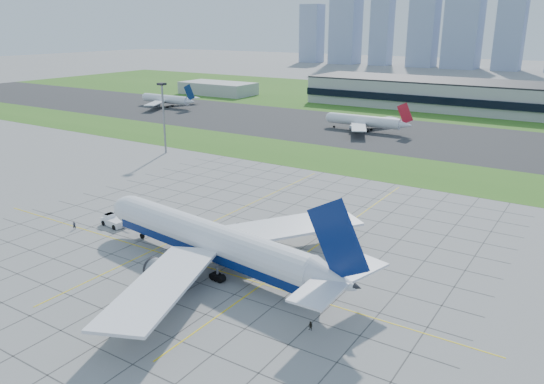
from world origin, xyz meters
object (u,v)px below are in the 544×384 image
object	(u,v)px
airliner	(212,241)
crew_near	(74,225)
crew_far	(310,326)
distant_jet_1	(365,121)
pushback_tug	(113,221)
distant_jet_0	(167,99)
light_mast	(163,109)

from	to	relation	value
airliner	crew_near	size ratio (longest dim) A/B	34.77
crew_near	crew_far	xyz separation A→B (m)	(66.95, -7.75, -0.16)
distant_jet_1	airliner	bearing A→B (deg)	-78.22
airliner	pushback_tug	world-z (taller)	airliner
crew_far	distant_jet_1	size ratio (longest dim) A/B	0.04
airliner	distant_jet_0	distance (m)	215.34
crew_near	crew_far	world-z (taller)	crew_near
pushback_tug	distant_jet_0	world-z (taller)	distant_jet_0
light_mast	crew_far	xyz separation A→B (m)	(102.87, -75.81, -15.40)
light_mast	crew_near	distance (m)	78.45
airliner	crew_far	bearing A→B (deg)	-11.90
crew_near	airliner	bearing A→B (deg)	-58.29
airliner	crew_far	size ratio (longest dim) A/B	42.01
pushback_tug	distant_jet_1	distance (m)	140.61
crew_far	distant_jet_1	xyz separation A→B (m)	(-57.51, 154.82, 3.71)
airliner	crew_near	xyz separation A→B (m)	(-39.76, -1.72, -4.66)
airliner	crew_far	xyz separation A→B (m)	(27.19, -9.48, -4.83)
light_mast	pushback_tug	xyz separation A→B (m)	(41.63, -61.50, -15.00)
light_mast	distant_jet_1	world-z (taller)	light_mast
distant_jet_0	distant_jet_1	bearing A→B (deg)	-2.20
airliner	distant_jet_1	xyz separation A→B (m)	(-30.32, 145.35, -1.12)
crew_near	crew_far	size ratio (longest dim) A/B	1.21
light_mast	airliner	size ratio (longest dim) A/B	0.39
light_mast	pushback_tug	bearing A→B (deg)	-55.91
pushback_tug	distant_jet_0	distance (m)	188.68
pushback_tug	distant_jet_1	size ratio (longest dim) A/B	0.23
airliner	crew_far	distance (m)	29.19
airliner	distant_jet_0	size ratio (longest dim) A/B	1.53
crew_far	distant_jet_0	bearing A→B (deg)	149.49
light_mast	distant_jet_0	bearing A→B (deg)	133.22
airliner	light_mast	bearing A→B (deg)	146.09
distant_jet_0	crew_far	bearing A→B (deg)	-41.31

